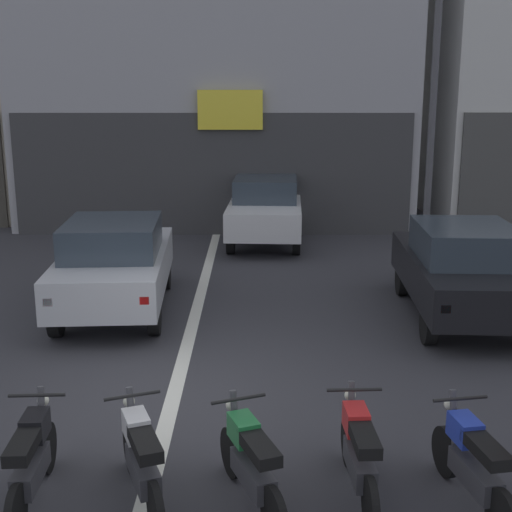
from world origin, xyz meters
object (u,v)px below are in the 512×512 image
(car_black_parked_kerbside, at_px, (466,268))
(motorcycle_red_row_right_mid, at_px, (362,452))
(motorcycle_black_row_leftmost, at_px, (35,458))
(motorcycle_green_row_centre, at_px, (253,462))
(car_silver_crossing_near, at_px, (118,262))
(street_lamp, at_px, (437,99))
(motorcycle_blue_row_rightmost, at_px, (476,463))
(car_white_down_street, at_px, (269,208))
(motorcycle_white_row_left_mid, at_px, (144,458))

(car_black_parked_kerbside, bearing_deg, motorcycle_red_row_right_mid, -115.15)
(motorcycle_black_row_leftmost, height_order, motorcycle_green_row_centre, same)
(car_silver_crossing_near, height_order, motorcycle_black_row_leftmost, car_silver_crossing_near)
(car_silver_crossing_near, height_order, motorcycle_red_row_right_mid, car_silver_crossing_near)
(street_lamp, distance_m, motorcycle_black_row_leftmost, 10.26)
(motorcycle_red_row_right_mid, xyz_separation_m, motorcycle_blue_row_rightmost, (1.04, -0.20, 0.00))
(car_white_down_street, relative_size, motorcycle_white_row_left_mid, 2.64)
(motorcycle_blue_row_rightmost, bearing_deg, car_white_down_street, 98.81)
(car_silver_crossing_near, xyz_separation_m, car_white_down_street, (2.71, 5.59, 0.00))
(street_lamp, bearing_deg, motorcycle_white_row_left_mid, -119.70)
(car_silver_crossing_near, bearing_deg, street_lamp, 19.82)
(motorcycle_green_row_centre, bearing_deg, motorcycle_black_row_leftmost, 178.34)
(car_white_down_street, height_order, motorcycle_red_row_right_mid, car_white_down_street)
(street_lamp, bearing_deg, motorcycle_blue_row_rightmost, -100.07)
(car_silver_crossing_near, relative_size, motorcycle_red_row_right_mid, 2.51)
(motorcycle_green_row_centre, bearing_deg, car_silver_crossing_near, 112.25)
(motorcycle_green_row_centre, relative_size, motorcycle_red_row_right_mid, 0.95)
(motorcycle_white_row_left_mid, distance_m, motorcycle_green_row_centre, 1.04)
(motorcycle_red_row_right_mid, distance_m, motorcycle_blue_row_rightmost, 1.06)
(motorcycle_white_row_left_mid, height_order, motorcycle_red_row_right_mid, same)
(street_lamp, distance_m, motorcycle_red_row_right_mid, 8.84)
(street_lamp, distance_m, motorcycle_blue_row_rightmost, 8.79)
(street_lamp, height_order, motorcycle_green_row_centre, street_lamp)
(car_black_parked_kerbside, height_order, motorcycle_red_row_right_mid, car_black_parked_kerbside)
(motorcycle_red_row_right_mid, bearing_deg, street_lamp, 72.57)
(car_black_parked_kerbside, relative_size, motorcycle_blue_row_rightmost, 2.52)
(car_white_down_street, distance_m, motorcycle_green_row_centre, 11.52)
(motorcycle_green_row_centre, distance_m, motorcycle_red_row_right_mid, 1.06)
(car_white_down_street, distance_m, motorcycle_black_row_leftmost, 11.70)
(motorcycle_black_row_leftmost, xyz_separation_m, motorcycle_red_row_right_mid, (3.12, 0.13, 0.00))
(car_silver_crossing_near, height_order, car_white_down_street, same)
(motorcycle_black_row_leftmost, relative_size, motorcycle_green_row_centre, 1.05)
(motorcycle_black_row_leftmost, bearing_deg, street_lamp, 55.06)
(car_white_down_street, bearing_deg, motorcycle_red_row_right_mid, -86.21)
(car_white_down_street, bearing_deg, street_lamp, -47.02)
(car_silver_crossing_near, height_order, motorcycle_white_row_left_mid, car_silver_crossing_near)
(car_silver_crossing_near, distance_m, street_lamp, 6.88)
(car_black_parked_kerbside, distance_m, motorcycle_red_row_right_mid, 5.90)
(motorcycle_green_row_centre, bearing_deg, street_lamp, 66.44)
(motorcycle_red_row_right_mid, bearing_deg, motorcycle_blue_row_rightmost, -10.90)
(motorcycle_black_row_leftmost, height_order, motorcycle_red_row_right_mid, same)
(street_lamp, bearing_deg, motorcycle_red_row_right_mid, -107.43)
(car_black_parked_kerbside, distance_m, motorcycle_blue_row_rightmost, 5.73)
(motorcycle_green_row_centre, relative_size, motorcycle_blue_row_rightmost, 0.96)
(car_white_down_street, relative_size, motorcycle_blue_row_rightmost, 2.52)
(motorcycle_green_row_centre, bearing_deg, car_black_parked_kerbside, 57.27)
(car_black_parked_kerbside, height_order, car_white_down_street, same)
(car_silver_crossing_near, relative_size, car_black_parked_kerbside, 1.00)
(street_lamp, height_order, motorcycle_black_row_leftmost, street_lamp)
(motorcycle_black_row_leftmost, distance_m, motorcycle_blue_row_rightmost, 4.15)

